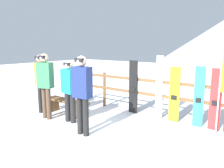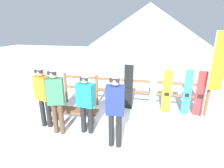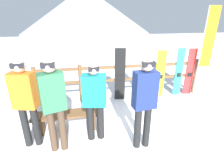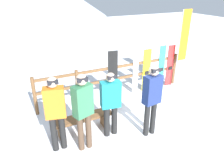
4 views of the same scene
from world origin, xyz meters
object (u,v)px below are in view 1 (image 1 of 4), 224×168
person_plaid_green (45,81)px  snowboard_yellow (174,95)px  snowboard_red (215,100)px  person_teal (70,87)px  snowboard_cyan (199,97)px  person_orange (41,79)px  person_navy (82,89)px  ski_pair_white (159,88)px  bench (67,103)px  snowboard_black_stripe (133,87)px

person_plaid_green → snowboard_yellow: (2.92, 1.91, -0.34)m
snowboard_red → snowboard_yellow: bearing=-180.0°
person_teal → snowboard_cyan: size_ratio=1.07×
person_teal → person_orange: (-1.27, 0.03, 0.09)m
snowboard_red → person_plaid_green: bearing=-154.1°
person_teal → person_navy: 0.97m
person_teal → person_plaid_green: (-0.74, -0.21, 0.13)m
person_teal → snowboard_yellow: bearing=38.0°
person_plaid_green → snowboard_red: 4.38m
person_navy → snowboard_red: bearing=42.2°
ski_pair_white → snowboard_yellow: (0.44, -0.00, -0.14)m
snowboard_yellow → snowboard_red: snowboard_red is taller
bench → person_navy: person_navy is taller
ski_pair_white → snowboard_black_stripe: bearing=-179.8°
bench → person_navy: (1.45, -0.81, 0.73)m
person_plaid_green → bench: bearing=76.0°
bench → snowboard_black_stripe: snowboard_black_stripe is taller
snowboard_black_stripe → bench: bearing=-138.8°
snowboard_black_stripe → snowboard_yellow: 1.28m
person_plaid_green → snowboard_cyan: bearing=28.3°
person_navy → snowboard_cyan: size_ratio=1.18×
person_navy → person_plaid_green: (-1.61, 0.20, 0.01)m
person_teal → ski_pair_white: size_ratio=0.93×
person_navy → snowboard_cyan: person_navy is taller
snowboard_black_stripe → snowboard_cyan: size_ratio=1.04×
person_plaid_green → person_teal: bearing=15.6°
person_plaid_green → ski_pair_white: size_ratio=1.03×
person_plaid_green → snowboard_yellow: size_ratio=1.22×
person_navy → person_teal: bearing=154.9°
ski_pair_white → snowboard_cyan: ski_pair_white is taller
person_teal → snowboard_cyan: person_teal is taller
bench → snowboard_yellow: (2.77, 1.30, 0.41)m
snowboard_yellow → snowboard_black_stripe: bearing=180.0°
person_plaid_green → person_orange: size_ratio=1.03×
person_plaid_green → snowboard_red: bearing=25.9°
person_orange → person_navy: bearing=-11.6°
person_teal → snowboard_cyan: 3.29m
person_teal → person_navy: size_ratio=0.91×
snowboard_yellow → snowboard_cyan: size_ratio=0.97×
person_plaid_green → ski_pair_white: (2.48, 1.91, -0.19)m
bench → snowboard_black_stripe: bearing=41.2°
snowboard_red → bench: bearing=-161.0°
snowboard_red → person_orange: bearing=-159.5°
bench → person_navy: 1.82m
snowboard_black_stripe → snowboard_cyan: bearing=-0.0°
bench → snowboard_yellow: snowboard_yellow is taller
person_plaid_green → ski_pair_white: 3.13m
snowboard_black_stripe → snowboard_cyan: (1.91, -0.00, -0.03)m
person_orange → snowboard_cyan: size_ratio=1.15×
bench → snowboard_red: snowboard_red is taller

